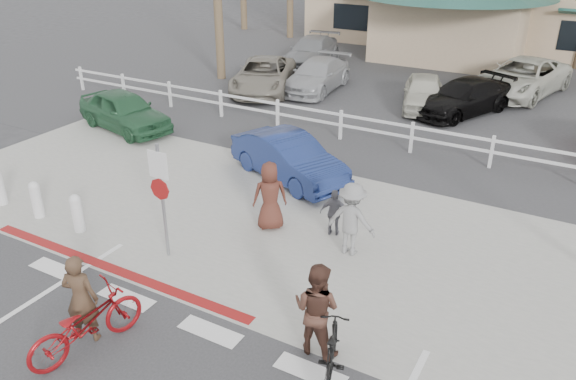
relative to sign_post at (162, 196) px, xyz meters
The scene contains 24 objects.
ground 3.50m from the sign_post, 43.73° to the right, with size 140.00×140.00×0.00m, color #333335.
sidewalk_plaza 3.56m from the sign_post, 45.00° to the left, with size 22.00×7.00×0.01m, color gray.
cross_street 6.86m from the sign_post, 69.94° to the left, with size 40.00×5.00×0.01m, color #333335.
parking_lot 16.03m from the sign_post, 81.72° to the left, with size 50.00×16.00×0.01m, color #333335.
curb_red 1.89m from the sign_post, 124.99° to the right, with size 7.00×0.25×0.02m, color maroon.
rail_fence 8.81m from the sign_post, 71.36° to the left, with size 29.40×0.16×1.00m, color silver, non-canonical shape.
sign_post is the anchor object (origin of this frame).
bollard_0 2.69m from the sign_post, behind, with size 0.26×0.26×0.95m, color silver, non-canonical shape.
bollard_1 4.03m from the sign_post, behind, with size 0.26×0.26×0.95m, color silver, non-canonical shape.
bike_red 3.18m from the sign_post, 75.25° to the right, with size 0.72×2.08×1.09m, color maroon.
rider_red 2.88m from the sign_post, 79.27° to the right, with size 0.61×0.40×1.68m, color #473222.
bike_black 4.96m from the sign_post, 18.14° to the right, with size 0.46×1.62×0.97m, color black.
rider_black 4.31m from the sign_post, 14.56° to the right, with size 0.83×0.65×1.71m, color #4C2D23.
pedestrian_a 4.01m from the sign_post, 30.96° to the left, with size 1.07×0.62×1.66m, color gray.
pedestrian_child 3.87m from the sign_post, 42.99° to the left, with size 0.67×0.28×1.14m, color slate.
pedestrian_b 2.58m from the sign_post, 58.66° to the left, with size 0.81×0.53×1.66m, color #4F251C.
car_white_sedan 4.84m from the sign_post, 85.95° to the left, with size 1.34×3.85×1.27m, color navy.
car_red_compact 8.65m from the sign_post, 139.76° to the left, with size 1.58×3.92×1.33m, color #275937.
lot_car_0 12.97m from the sign_post, 112.36° to the left, with size 2.23×4.83×1.34m, color gray.
lot_car_1 13.54m from the sign_post, 102.91° to the left, with size 1.78×4.38×1.27m, color #A1A2A6.
lot_car_2 13.06m from the sign_post, 82.73° to the left, with size 1.49×3.71×1.26m, color beige.
lot_car_4 17.79m from the sign_post, 107.14° to the left, with size 1.89×4.66×1.35m, color gray.
lot_car_5 17.31m from the sign_post, 74.52° to the left, with size 2.42×5.25×1.46m, color beige.
lot_car_6 13.39m from the sign_post, 76.50° to the left, with size 1.77×4.34×1.26m, color black.
Camera 1 is at (5.05, -5.56, 6.63)m, focal length 35.00 mm.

